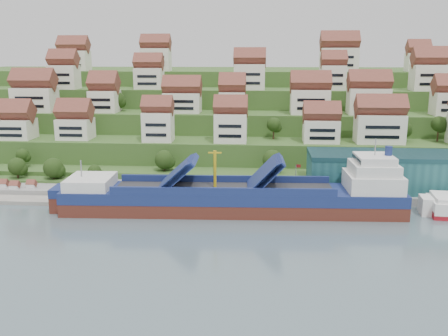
{
  "coord_description": "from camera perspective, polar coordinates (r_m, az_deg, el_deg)",
  "views": [
    {
      "loc": [
        8.77,
        -116.74,
        38.46
      ],
      "look_at": [
        -1.02,
        14.0,
        8.0
      ],
      "focal_mm": 40.0,
      "sensor_mm": 36.0,
      "label": 1
    }
  ],
  "objects": [
    {
      "name": "ground",
      "position": [
        123.22,
        -0.02,
        -5.11
      ],
      "size": [
        300.0,
        300.0,
        0.0
      ],
      "primitive_type": "plane",
      "color": "slate",
      "rests_on": "ground"
    },
    {
      "name": "warehouse",
      "position": [
        143.99,
        21.64,
        -0.4
      ],
      "size": [
        60.0,
        15.0,
        10.0
      ],
      "primitive_type": "cube",
      "color": "#225C5E",
      "rests_on": "quay"
    },
    {
      "name": "hillside_trees",
      "position": [
        159.86,
        -2.09,
        4.43
      ],
      "size": [
        139.73,
        61.99,
        29.51
      ],
      "color": "#264015",
      "rests_on": "ground"
    },
    {
      "name": "flagpole",
      "position": [
        130.95,
        8.25,
        -1.01
      ],
      "size": [
        1.28,
        0.16,
        8.0
      ],
      "color": "gray",
      "rests_on": "quay"
    },
    {
      "name": "pebble_beach",
      "position": [
        149.91,
        -22.36,
        -2.6
      ],
      "size": [
        45.0,
        20.0,
        1.0
      ],
      "primitive_type": "cube",
      "color": "gray",
      "rests_on": "ground"
    },
    {
      "name": "beach_huts",
      "position": [
        149.35,
        -23.31,
        -2.1
      ],
      "size": [
        14.4,
        3.7,
        2.2
      ],
      "color": "white",
      "rests_on": "pebble_beach"
    },
    {
      "name": "quay",
      "position": [
        137.39,
        8.82,
        -2.86
      ],
      "size": [
        180.0,
        14.0,
        2.2
      ],
      "primitive_type": "cube",
      "color": "gray",
      "rests_on": "ground"
    },
    {
      "name": "hillside_village",
      "position": [
        176.89,
        2.38,
        8.35
      ],
      "size": [
        156.67,
        62.13,
        29.16
      ],
      "color": "white",
      "rests_on": "ground"
    },
    {
      "name": "hillside",
      "position": [
        222.21,
        2.0,
        5.88
      ],
      "size": [
        260.0,
        128.0,
        31.0
      ],
      "color": "#2D4C1E",
      "rests_on": "ground"
    },
    {
      "name": "cargo_ship",
      "position": [
        122.78,
        2.04,
        -3.49
      ],
      "size": [
        83.22,
        15.91,
        18.43
      ],
      "rotation": [
        0.0,
        0.0,
        0.04
      ],
      "color": "#56241A",
      "rests_on": "ground"
    }
  ]
}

